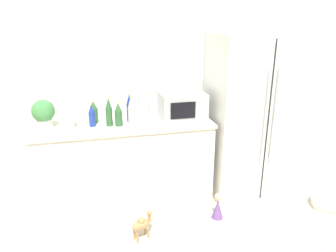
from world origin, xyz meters
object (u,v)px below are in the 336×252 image
(back_bottle_3, at_px, (92,115))
(fruit_bowl, at_px, (334,203))
(potted_plant, at_px, (43,113))
(microwave, at_px, (182,106))
(camel_figurine, at_px, (142,224))
(back_bottle_1, at_px, (118,115))
(back_bottle_0, at_px, (94,112))
(back_bottle_5, at_px, (131,111))
(wise_man_figurine_blue, at_px, (218,207))
(paper_towel_roll, at_px, (68,118))
(back_bottle_6, at_px, (130,108))
(refrigerator, at_px, (252,117))
(back_bottle_4, at_px, (109,112))
(back_bottle_2, at_px, (146,108))

(back_bottle_3, xyz_separation_m, fruit_bowl, (1.33, -1.87, -0.05))
(potted_plant, relative_size, microwave, 0.59)
(back_bottle_3, distance_m, camel_figurine, 1.90)
(back_bottle_1, bearing_deg, back_bottle_0, 145.01)
(back_bottle_5, bearing_deg, wise_man_figurine_blue, -81.93)
(microwave, xyz_separation_m, wise_man_figurine_blue, (-0.32, -1.86, -0.04))
(paper_towel_roll, xyz_separation_m, back_bottle_5, (0.62, 0.00, 0.03))
(potted_plant, xyz_separation_m, wise_man_figurine_blue, (1.11, -1.87, -0.06))
(back_bottle_5, xyz_separation_m, back_bottle_6, (-0.00, 0.11, 0.01))
(back_bottle_5, bearing_deg, potted_plant, 173.21)
(back_bottle_0, height_order, back_bottle_6, back_bottle_6)
(refrigerator, xyz_separation_m, wise_man_figurine_blue, (-1.12, -1.79, 0.12))
(fruit_bowl, distance_m, wise_man_figurine_blue, 0.69)
(refrigerator, xyz_separation_m, back_bottle_4, (-1.59, -0.01, 0.16))
(back_bottle_1, distance_m, back_bottle_4, 0.10)
(back_bottle_1, height_order, camel_figurine, back_bottle_1)
(back_bottle_4, bearing_deg, fruit_bowl, -57.86)
(potted_plant, height_order, back_bottle_4, back_bottle_4)
(paper_towel_roll, relative_size, back_bottle_6, 0.74)
(back_bottle_0, relative_size, back_bottle_5, 0.80)
(back_bottle_0, bearing_deg, fruit_bowl, -56.77)
(potted_plant, relative_size, back_bottle_6, 0.93)
(refrigerator, distance_m, back_bottle_3, 1.77)
(back_bottle_4, xyz_separation_m, fruit_bowl, (1.16, -1.84, -0.08))
(microwave, distance_m, back_bottle_5, 0.58)
(back_bottle_3, bearing_deg, back_bottle_2, 11.90)
(potted_plant, height_order, fruit_bowl, potted_plant)
(back_bottle_1, relative_size, back_bottle_3, 1.03)
(potted_plant, relative_size, back_bottle_5, 0.98)
(refrigerator, distance_m, potted_plant, 2.24)
(wise_man_figurine_blue, bearing_deg, back_bottle_4, 104.84)
(microwave, bearing_deg, paper_towel_roll, -175.56)
(back_bottle_2, height_order, back_bottle_4, back_bottle_4)
(microwave, height_order, back_bottle_0, microwave)
(back_bottle_0, distance_m, back_bottle_1, 0.30)
(back_bottle_0, xyz_separation_m, back_bottle_6, (0.37, -0.06, 0.04))
(paper_towel_roll, bearing_deg, camel_figurine, -76.39)
(refrigerator, bearing_deg, fruit_bowl, -103.24)
(back_bottle_5, bearing_deg, camel_figurine, -95.46)
(refrigerator, bearing_deg, back_bottle_2, 173.18)
(back_bottle_2, xyz_separation_m, wise_man_figurine_blue, (0.07, -1.93, -0.03))
(microwave, height_order, back_bottle_2, microwave)
(refrigerator, bearing_deg, back_bottle_6, 176.32)
(wise_man_figurine_blue, bearing_deg, back_bottle_6, 97.68)
(back_bottle_2, relative_size, back_bottle_3, 1.10)
(back_bottle_3, xyz_separation_m, back_bottle_4, (0.17, -0.03, 0.03))
(back_bottle_2, bearing_deg, back_bottle_1, -151.97)
(back_bottle_2, xyz_separation_m, back_bottle_6, (-0.18, -0.05, 0.02))
(back_bottle_3, relative_size, camel_figurine, 1.66)
(back_bottle_2, relative_size, back_bottle_5, 0.90)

